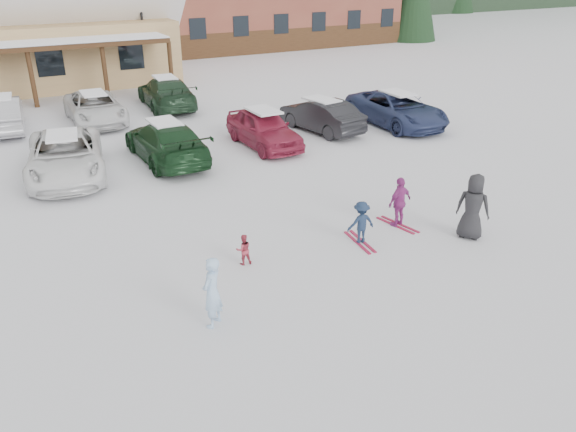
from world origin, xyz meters
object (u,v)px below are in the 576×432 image
parked_car_5 (321,115)px  parked_car_11 (166,93)px  lamp_post (143,26)px  parked_car_9 (3,114)px  parked_car_10 (95,108)px  parked_car_3 (166,141)px  child_navy (361,222)px  bystander_dark (473,207)px  parked_car_6 (397,109)px  adult_skier (212,292)px  toddler_red (244,249)px  child_magenta (400,202)px  parked_car_4 (264,128)px  parked_car_2 (65,156)px

parked_car_5 → parked_car_11: parked_car_11 is taller
lamp_post → parked_car_9: 11.97m
parked_car_9 → parked_car_10: 3.88m
parked_car_3 → parked_car_10: 6.91m
lamp_post → child_navy: size_ratio=4.84×
bystander_dark → parked_car_5: bearing=-42.9°
parked_car_9 → parked_car_11: parked_car_11 is taller
parked_car_3 → parked_car_6: size_ratio=0.96×
lamp_post → adult_skier: size_ratio=3.64×
adult_skier → parked_car_10: (1.11, 17.42, -0.10)m
toddler_red → parked_car_6: size_ratio=0.15×
parked_car_5 → parked_car_3: bearing=-4.7°
child_magenta → parked_car_4: size_ratio=0.34×
child_navy → parked_car_3: size_ratio=0.23×
bystander_dark → parked_car_10: (-6.55, 16.98, -0.22)m
child_navy → parked_car_9: size_ratio=0.26×
child_navy → parked_car_11: parked_car_11 is taller
bystander_dark → parked_car_3: bystander_dark is taller
bystander_dark → parked_car_11: (-2.79, 18.17, -0.14)m
child_navy → parked_car_9: (-7.58, 16.32, 0.16)m
bystander_dark → parked_car_2: bystander_dark is taller
parked_car_11 → parked_car_10: bearing=21.7°
parked_car_3 → parked_car_9: size_ratio=1.12×
lamp_post → toddler_red: bearing=-100.2°
bystander_dark → parked_car_9: (-10.39, 17.49, -0.16)m
parked_car_2 → parked_car_3: bearing=8.3°
parked_car_6 → parked_car_11: size_ratio=1.01×
adult_skier → toddler_red: bearing=-169.8°
adult_skier → parked_car_3: bearing=-143.9°
toddler_red → bystander_dark: 6.27m
child_navy → parked_car_2: parked_car_2 is taller
toddler_red → parked_car_11: bearing=-91.6°
lamp_post → parked_car_5: lamp_post is taller
adult_skier → toddler_red: (1.62, 2.04, -0.39)m
parked_car_3 → toddler_red: bearing=84.1°
adult_skier → bystander_dark: size_ratio=0.86×
parked_car_4 → parked_car_3: bearing=177.5°
parked_car_9 → parked_car_4: bearing=145.4°
child_magenta → parked_car_5: size_ratio=0.34×
parked_car_2 → parked_car_6: bearing=8.1°
toddler_red → child_navy: child_navy is taller
adult_skier → child_navy: size_ratio=1.33×
parked_car_5 → parked_car_4: bearing=3.5°
parked_car_5 → parked_car_11: size_ratio=0.81×
lamp_post → parked_car_9: size_ratio=1.25×
adult_skier → parked_car_2: adult_skier is taller
lamp_post → parked_car_6: size_ratio=1.07×
toddler_red → bystander_dark: bystander_dark is taller
child_navy → child_magenta: 1.61m
parked_car_9 → child_magenta: bearing=124.5°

